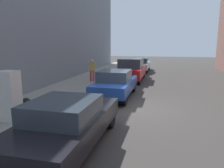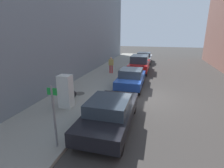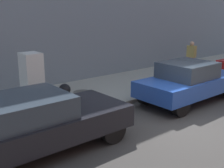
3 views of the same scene
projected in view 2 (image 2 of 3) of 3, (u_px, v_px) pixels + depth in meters
name	position (u px, v px, depth m)	size (l,w,h in m)	color
ground_plane	(145.00, 97.00, 11.23)	(80.00, 80.00, 0.00)	#383533
sidewalk_slab	(86.00, 91.00, 12.23)	(3.65, 44.00, 0.14)	gray
building_facade_near	(44.00, 14.00, 11.41)	(1.67, 39.60, 10.30)	slate
discarded_refrigerator	(66.00, 91.00, 9.26)	(0.67, 0.60, 1.76)	silver
manhole_cover	(79.00, 93.00, 11.50)	(0.70, 0.70, 0.02)	#47443F
street_sign_post	(54.00, 114.00, 5.87)	(0.36, 0.07, 2.26)	slate
trash_bag	(73.00, 94.00, 10.80)	(0.44, 0.44, 0.44)	black
pedestrian_walking_far	(111.00, 64.00, 16.96)	(0.45, 0.22, 1.56)	#B73338
parked_sedan_dark	(110.00, 112.00, 7.51)	(1.86, 4.49, 1.39)	black
parked_hatchback_blue	(131.00, 78.00, 12.98)	(1.77, 4.19, 1.46)	#23479E
parked_suv_red	(139.00, 64.00, 18.04)	(1.87, 4.45, 1.72)	red
parked_sedan_silver	(144.00, 57.00, 23.29)	(1.90, 4.32, 1.41)	silver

